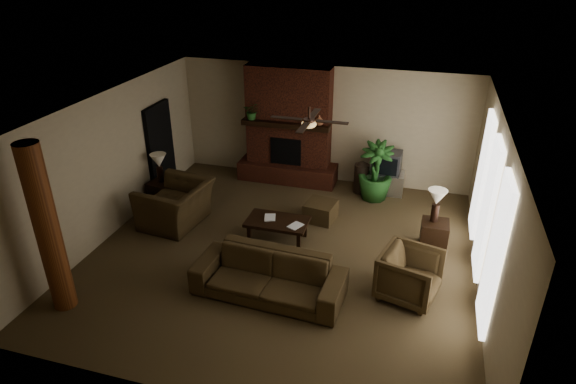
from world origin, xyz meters
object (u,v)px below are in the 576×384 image
(lamp_right, at_px, (437,200))
(armchair_left, at_px, (175,198))
(log_column, at_px, (48,230))
(side_table_right, at_px, (434,235))
(armchair_right, at_px, (410,273))
(side_table_left, at_px, (162,193))
(floor_plant, at_px, (374,183))
(lamp_left, at_px, (159,163))
(tv_stand, at_px, (385,182))
(coffee_table, at_px, (277,223))
(floor_vase, at_px, (361,175))
(ottoman, at_px, (321,211))
(sofa, at_px, (269,270))

(lamp_right, bearing_deg, armchair_left, -173.66)
(log_column, bearing_deg, side_table_right, 30.82)
(armchair_right, height_order, side_table_right, armchair_right)
(side_table_left, bearing_deg, floor_plant, 19.38)
(armchair_left, distance_m, lamp_left, 1.08)
(armchair_right, height_order, lamp_right, lamp_right)
(tv_stand, distance_m, lamp_left, 5.18)
(coffee_table, relative_size, lamp_left, 1.85)
(floor_vase, height_order, lamp_left, lamp_left)
(log_column, distance_m, side_table_left, 3.74)
(ottoman, relative_size, floor_plant, 0.44)
(coffee_table, relative_size, floor_plant, 0.88)
(armchair_left, height_order, side_table_left, armchair_left)
(coffee_table, height_order, lamp_left, lamp_left)
(floor_plant, bearing_deg, sofa, -107.23)
(floor_vase, xyz_separation_m, lamp_left, (-4.19, -1.81, 0.57))
(armchair_right, relative_size, coffee_table, 0.77)
(coffee_table, distance_m, side_table_right, 3.01)
(log_column, height_order, ottoman, log_column)
(coffee_table, relative_size, side_table_right, 2.18)
(coffee_table, height_order, lamp_right, lamp_right)
(lamp_left, height_order, lamp_right, same)
(floor_vase, relative_size, lamp_right, 1.18)
(ottoman, distance_m, lamp_left, 3.67)
(lamp_left, distance_m, lamp_right, 5.84)
(side_table_left, relative_size, lamp_right, 0.85)
(tv_stand, height_order, lamp_right, lamp_right)
(armchair_left, bearing_deg, floor_plant, 127.11)
(side_table_left, bearing_deg, lamp_left, 101.74)
(coffee_table, relative_size, side_table_left, 2.18)
(lamp_left, bearing_deg, sofa, -36.33)
(side_table_left, distance_m, lamp_left, 0.73)
(log_column, relative_size, coffee_table, 2.33)
(armchair_right, height_order, side_table_left, armchair_right)
(armchair_left, relative_size, ottoman, 2.27)
(coffee_table, xyz_separation_m, side_table_left, (-2.92, 0.71, -0.10))
(coffee_table, distance_m, ottoman, 1.21)
(floor_vase, height_order, side_table_left, floor_vase)
(tv_stand, distance_m, side_table_left, 5.13)
(coffee_table, xyz_separation_m, side_table_right, (2.96, 0.55, -0.10))
(sofa, bearing_deg, ottoman, 87.50)
(armchair_right, relative_size, lamp_right, 1.42)
(sofa, height_order, side_table_left, sofa)
(log_column, xyz_separation_m, armchair_right, (5.31, 1.75, -0.94))
(sofa, height_order, floor_vase, sofa)
(coffee_table, bearing_deg, lamp_left, 165.77)
(side_table_left, bearing_deg, ottoman, 4.70)
(floor_vase, relative_size, lamp_left, 1.18)
(floor_plant, distance_m, side_table_left, 4.79)
(floor_vase, height_order, side_table_right, floor_vase)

